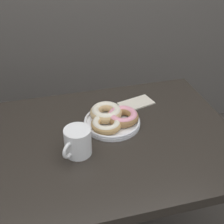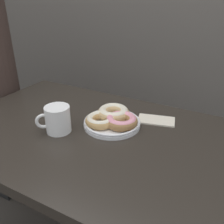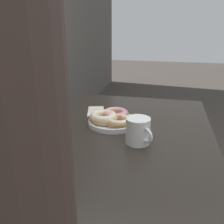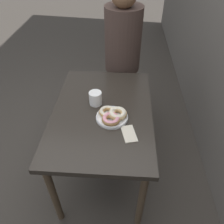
# 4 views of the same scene
# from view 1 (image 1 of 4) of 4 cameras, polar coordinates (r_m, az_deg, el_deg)

# --- Properties ---
(dining_table) EXTENTS (1.08, 0.73, 0.73)m
(dining_table) POSITION_cam_1_polar(r_m,az_deg,el_deg) (1.24, -2.79, -8.10)
(dining_table) COLOR #28231E
(dining_table) RESTS_ON ground_plane
(donut_plate) EXTENTS (0.24, 0.24, 0.06)m
(donut_plate) POSITION_cam_1_polar(r_m,az_deg,el_deg) (1.24, -0.03, -1.10)
(donut_plate) COLOR white
(donut_plate) RESTS_ON dining_table
(coffee_mug) EXTENTS (0.11, 0.11, 0.10)m
(coffee_mug) POSITION_cam_1_polar(r_m,az_deg,el_deg) (1.09, -6.33, -5.42)
(coffee_mug) COLOR white
(coffee_mug) RESTS_ON dining_table
(napkin) EXTENTS (0.17, 0.12, 0.01)m
(napkin) POSITION_cam_1_polar(r_m,az_deg,el_deg) (1.38, 4.43, 1.61)
(napkin) COLOR beige
(napkin) RESTS_ON dining_table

